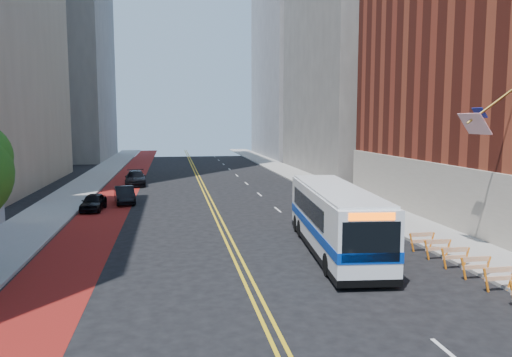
{
  "coord_description": "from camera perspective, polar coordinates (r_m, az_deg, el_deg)",
  "views": [
    {
      "loc": [
        -3.09,
        -14.61,
        6.77
      ],
      "look_at": [
        0.74,
        8.0,
        4.09
      ],
      "focal_mm": 35.0,
      "sensor_mm": 36.0,
      "label": 1
    }
  ],
  "objects": [
    {
      "name": "midrise_right_near",
      "position": [
        69.11,
        13.39,
        17.53
      ],
      "size": [
        18.0,
        26.0,
        40.0
      ],
      "primitive_type": "cube",
      "color": "slate",
      "rests_on": "ground"
    },
    {
      "name": "ground",
      "position": [
        16.4,
        2.22,
        -17.73
      ],
      "size": [
        160.0,
        160.0,
        0.0
      ],
      "primitive_type": "plane",
      "color": "black",
      "rests_on": "ground"
    },
    {
      "name": "car_c",
      "position": [
        53.62,
        -13.61,
        0.04
      ],
      "size": [
        2.44,
        5.3,
        1.5
      ],
      "primitive_type": "imported",
      "rotation": [
        0.0,
        0.0,
        0.07
      ],
      "color": "black",
      "rests_on": "ground"
    },
    {
      "name": "midrise_right_far",
      "position": [
        98.69,
        6.9,
        18.75
      ],
      "size": [
        20.0,
        28.0,
        55.0
      ],
      "primitive_type": "cube",
      "color": "gray",
      "rests_on": "ground"
    },
    {
      "name": "center_line_inner",
      "position": [
        45.21,
        -5.83,
        -1.97
      ],
      "size": [
        0.14,
        140.0,
        0.01
      ],
      "primitive_type": "cube",
      "color": "gold",
      "rests_on": "ground"
    },
    {
      "name": "sidewalk_left",
      "position": [
        45.98,
        -20.7,
        -2.14
      ],
      "size": [
        4.0,
        140.0,
        0.15
      ],
      "primitive_type": "cube",
      "color": "gray",
      "rests_on": "ground"
    },
    {
      "name": "car_a",
      "position": [
        39.55,
        -18.09,
        -2.58
      ],
      "size": [
        1.78,
        3.86,
        1.28
      ],
      "primitive_type": "imported",
      "rotation": [
        0.0,
        0.0,
        -0.07
      ],
      "color": "black",
      "rests_on": "ground"
    },
    {
      "name": "construction_barriers",
      "position": [
        22.88,
        24.88,
        -9.42
      ],
      "size": [
        1.42,
        10.91,
        1.0
      ],
      "color": "orange",
      "rests_on": "ground"
    },
    {
      "name": "sidewalk_right",
      "position": [
        47.57,
        8.98,
        -1.5
      ],
      "size": [
        4.0,
        140.0,
        0.15
      ],
      "primitive_type": "cube",
      "color": "gray",
      "rests_on": "ground"
    },
    {
      "name": "transit_bus",
      "position": [
        26.08,
        8.97,
        -4.5
      ],
      "size": [
        3.84,
        12.45,
        3.37
      ],
      "rotation": [
        0.0,
        0.0,
        -0.1
      ],
      "color": "white",
      "rests_on": "ground"
    },
    {
      "name": "lane_dashes",
      "position": [
        53.63,
        -1.09,
        -0.58
      ],
      "size": [
        0.14,
        98.2,
        0.01
      ],
      "color": "silver",
      "rests_on": "ground"
    },
    {
      "name": "bus_lane_paint",
      "position": [
        45.4,
        -15.86,
        -2.16
      ],
      "size": [
        3.6,
        140.0,
        0.01
      ],
      "primitive_type": "cube",
      "color": "maroon",
      "rests_on": "ground"
    },
    {
      "name": "car_b",
      "position": [
        42.21,
        -14.79,
        -1.83
      ],
      "size": [
        2.13,
        4.4,
        1.39
      ],
      "primitive_type": "imported",
      "rotation": [
        0.0,
        0.0,
        0.16
      ],
      "color": "black",
      "rests_on": "ground"
    },
    {
      "name": "center_line_outer",
      "position": [
        45.24,
        -5.37,
        -1.96
      ],
      "size": [
        0.14,
        140.0,
        0.01
      ],
      "primitive_type": "cube",
      "color": "gold",
      "rests_on": "ground"
    }
  ]
}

